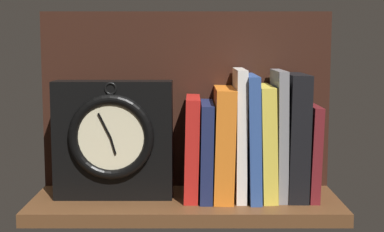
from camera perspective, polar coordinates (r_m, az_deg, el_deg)
ground_plane at (r=115.83cm, az=-0.67°, el=-8.60°), size 59.87×22.13×2.50cm
back_panel at (r=122.48cm, az=-0.63°, el=1.58°), size 59.87×1.20×36.54cm
book_red_requiem at (r=114.97cm, az=-0.05°, el=-3.04°), size 3.12×14.10×19.76cm
book_navy_bierce at (r=115.11cm, az=1.35°, el=-3.30°), size 2.65×15.43×18.66cm
book_orange_pandolfini at (r=114.98cm, az=3.02°, el=-2.60°), size 4.25×15.89×21.56cm
book_white_catcher at (r=114.89cm, az=4.59°, el=-1.69°), size 2.04×14.30×25.17cm
book_blue_modern at (r=115.20cm, az=5.76°, el=-1.97°), size 2.83×16.30×24.07cm
book_yellow_seinlanguage at (r=115.68cm, az=7.12°, el=-2.47°), size 3.48×14.65×22.00cm
book_gray_chess at (r=115.79cm, az=8.41°, el=-1.74°), size 2.19×13.25×24.93cm
book_black_skeptic at (r=116.35cm, az=9.94°, el=-1.90°), size 4.13×13.81×24.25cm
book_maroon_dawkins at (r=117.45cm, az=11.42°, el=-3.34°), size 2.31×13.78×18.23cm
framed_clock at (r=114.55cm, az=-7.72°, el=-2.24°), size 22.90×7.84×22.90cm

